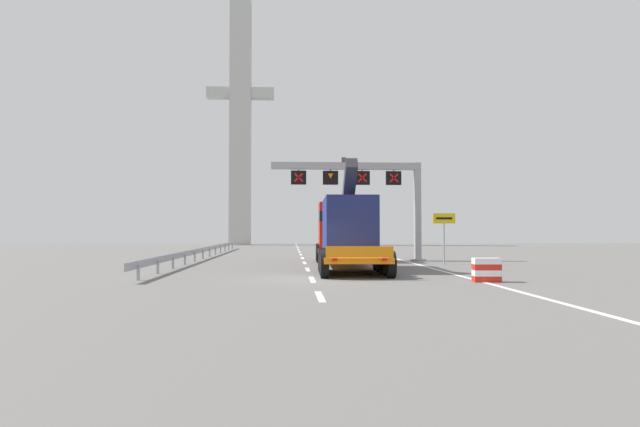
{
  "coord_description": "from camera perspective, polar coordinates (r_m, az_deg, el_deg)",
  "views": [
    {
      "loc": [
        -1.07,
        -21.69,
        1.95
      ],
      "look_at": [
        0.67,
        8.83,
        2.91
      ],
      "focal_mm": 30.01,
      "sensor_mm": 36.0,
      "label": 1
    }
  ],
  "objects": [
    {
      "name": "exit_sign_yellow",
      "position": [
        31.4,
        13.09,
        -1.34
      ],
      "size": [
        1.29,
        0.15,
        2.92
      ],
      "color": "#9EA0A5",
      "rests_on": "ground"
    },
    {
      "name": "guardrail_left",
      "position": [
        38.8,
        -12.1,
        -3.81
      ],
      "size": [
        0.13,
        37.26,
        0.76
      ],
      "color": "#999EA3",
      "rests_on": "ground"
    },
    {
      "name": "lane_markings",
      "position": [
        45.4,
        -2.13,
        -4.25
      ],
      "size": [
        0.2,
        61.92,
        0.01
      ],
      "color": "silver",
      "rests_on": "ground"
    },
    {
      "name": "ground",
      "position": [
        21.8,
        -0.43,
        -6.93
      ],
      "size": [
        112.0,
        112.0,
        0.0
      ],
      "primitive_type": "plane",
      "color": "slate"
    },
    {
      "name": "heavy_haul_truck_orange",
      "position": [
        29.19,
        2.63,
        -1.72
      ],
      "size": [
        3.37,
        14.12,
        5.3
      ],
      "color": "orange",
      "rests_on": "ground"
    },
    {
      "name": "bridge_pylon_distant",
      "position": [
        73.77,
        -8.49,
        9.87
      ],
      "size": [
        9.0,
        2.0,
        32.89
      ],
      "color": "#B7B7B2",
      "rests_on": "ground"
    },
    {
      "name": "overhead_lane_gantry",
      "position": [
        34.53,
        4.94,
        3.34
      ],
      "size": [
        9.89,
        0.9,
        6.61
      ],
      "color": "#9EA0A5",
      "rests_on": "ground"
    },
    {
      "name": "crash_barrier_striped",
      "position": [
        21.22,
        17.34,
        -5.77
      ],
      "size": [
        1.03,
        0.56,
        0.9
      ],
      "color": "red",
      "rests_on": "ground"
    },
    {
      "name": "edge_line_right",
      "position": [
        34.52,
        8.94,
        -5.0
      ],
      "size": [
        0.2,
        63.0,
        0.01
      ],
      "primitive_type": "cube",
      "color": "silver",
      "rests_on": "ground"
    }
  ]
}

